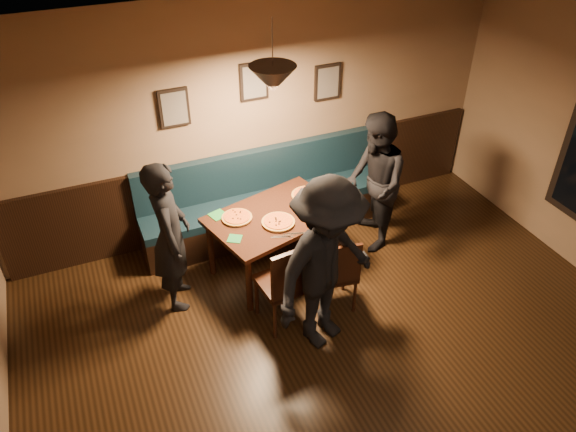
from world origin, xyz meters
The scene contains 22 objects.
ceiling centered at (0.00, 0.00, 2.80)m, with size 7.00×7.00×0.00m, color silver.
wall_back centered at (0.00, 3.50, 1.40)m, with size 6.00×6.00×0.00m, color #8C704F.
wainscot centered at (0.00, 3.47, 0.50)m, with size 5.88×0.06×1.00m, color black.
booth_bench centered at (0.00, 3.20, 0.50)m, with size 3.00×0.60×1.00m, color #0F232D, non-canonical shape.
picture_left centered at (-0.90, 3.47, 1.70)m, with size 0.32×0.04×0.42m, color black.
picture_center centered at (0.00, 3.47, 1.85)m, with size 0.32×0.04×0.42m, color black.
picture_right centered at (0.90, 3.47, 1.70)m, with size 0.32×0.04×0.42m, color black.
pendant_lamp centered at (-0.16, 2.51, 2.25)m, with size 0.44×0.44×0.25m, color black.
dining_table centered at (-0.16, 2.51, 0.37)m, with size 1.38×0.89×0.74m, color black.
chair_near_left centered at (-0.39, 1.75, 0.51)m, with size 0.45×0.45×1.02m, color black, non-canonical shape.
chair_near_right centered at (0.18, 1.75, 0.45)m, with size 0.40×0.40×0.89m, color black, non-canonical shape.
diner_left centered at (-1.29, 2.45, 0.83)m, with size 0.60×0.40×1.66m, color black.
diner_right centered at (1.06, 2.52, 0.83)m, with size 0.81×0.63×1.66m, color black.
diner_front centered at (-0.12, 1.37, 0.90)m, with size 1.17×0.67×1.80m, color black.
pizza_a centered at (-0.56, 2.59, 0.76)m, with size 0.32×0.32×0.04m, color #C77325.
pizza_b centered at (-0.19, 2.35, 0.76)m, with size 0.35×0.35×0.04m, color orange.
pizza_c centered at (0.31, 2.68, 0.76)m, with size 0.37×0.37×0.04m, color gold.
soda_glass centered at (0.40, 2.20, 0.82)m, with size 0.07×0.07×0.15m, color black.
tabasco_bottle centered at (0.32, 2.42, 0.80)m, with size 0.03×0.03×0.12m, color #992305.
napkin_a centered at (-0.72, 2.74, 0.74)m, with size 0.17×0.17×0.01m, color #227F2F.
napkin_b centered at (-0.69, 2.28, 0.74)m, with size 0.14×0.14×0.01m, color #1E7233.
cutlery_set centered at (-0.18, 2.12, 0.74)m, with size 0.02×0.20×0.00m, color #B4B3B8.
Camera 1 is at (-1.93, -1.98, 4.16)m, focal length 34.63 mm.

